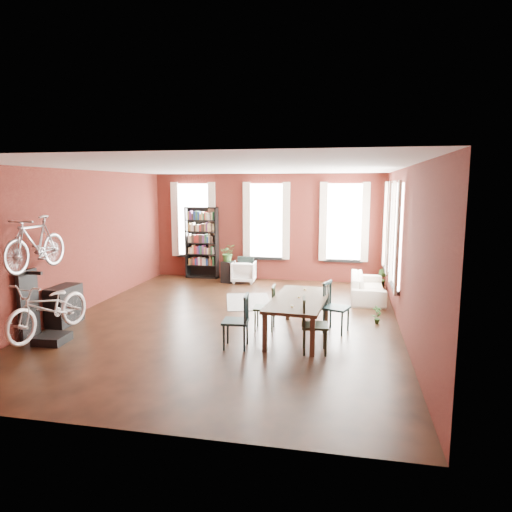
% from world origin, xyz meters
% --- Properties ---
extents(room, '(9.00, 9.04, 3.22)m').
position_xyz_m(room, '(0.25, 0.62, 2.14)').
color(room, black).
rests_on(room, ground).
extents(dining_table, '(1.12, 2.22, 0.73)m').
position_xyz_m(dining_table, '(1.55, -0.68, 0.37)').
color(dining_table, '#463A2A').
rests_on(dining_table, ground).
extents(dining_chair_a, '(0.47, 0.47, 0.96)m').
position_xyz_m(dining_chair_a, '(0.53, -1.54, 0.48)').
color(dining_chair_a, '#163032').
rests_on(dining_chair_a, ground).
extents(dining_chair_b, '(0.43, 0.43, 0.89)m').
position_xyz_m(dining_chair_b, '(0.84, -0.42, 0.44)').
color(dining_chair_b, '#1C2F1B').
rests_on(dining_chair_b, ground).
extents(dining_chair_c, '(0.49, 0.49, 0.96)m').
position_xyz_m(dining_chair_c, '(1.91, -1.50, 0.48)').
color(dining_chair_c, '#21301C').
rests_on(dining_chair_c, ground).
extents(dining_chair_d, '(0.57, 0.57, 0.98)m').
position_xyz_m(dining_chair_d, '(2.24, -0.31, 0.49)').
color(dining_chair_d, '#1A383A').
rests_on(dining_chair_d, ground).
extents(bookshelf, '(1.00, 0.32, 2.20)m').
position_xyz_m(bookshelf, '(-2.00, 4.30, 1.10)').
color(bookshelf, black).
rests_on(bookshelf, ground).
extents(white_armchair, '(0.72, 0.68, 0.69)m').
position_xyz_m(white_armchair, '(-0.58, 3.87, 0.35)').
color(white_armchair, white).
rests_on(white_armchair, ground).
extents(cream_sofa, '(0.61, 2.08, 0.81)m').
position_xyz_m(cream_sofa, '(2.95, 2.60, 0.41)').
color(cream_sofa, beige).
rests_on(cream_sofa, ground).
extents(striped_rug, '(1.49, 1.94, 0.01)m').
position_xyz_m(striped_rug, '(0.06, 1.64, 0.01)').
color(striped_rug, black).
rests_on(striped_rug, ground).
extents(bike_trainer, '(0.55, 0.55, 0.15)m').
position_xyz_m(bike_trainer, '(-2.82, -1.98, 0.08)').
color(bike_trainer, black).
rests_on(bike_trainer, ground).
extents(bike_wall_rack, '(0.16, 0.60, 1.30)m').
position_xyz_m(bike_wall_rack, '(-3.40, -1.80, 0.65)').
color(bike_wall_rack, black).
rests_on(bike_wall_rack, ground).
extents(console_table, '(0.40, 0.80, 0.80)m').
position_xyz_m(console_table, '(-3.28, -0.90, 0.40)').
color(console_table, black).
rests_on(console_table, ground).
extents(plant_stand, '(0.39, 0.39, 0.63)m').
position_xyz_m(plant_stand, '(-1.04, 3.75, 0.32)').
color(plant_stand, black).
rests_on(plant_stand, ground).
extents(plant_by_sofa, '(0.53, 0.69, 0.27)m').
position_xyz_m(plant_by_sofa, '(3.37, 3.69, 0.14)').
color(plant_by_sofa, '#2E5622').
rests_on(plant_by_sofa, ground).
extents(plant_small, '(0.39, 0.43, 0.14)m').
position_xyz_m(plant_small, '(3.06, 0.40, 0.07)').
color(plant_small, '#2B5E25').
rests_on(plant_small, ground).
extents(bicycle_floor, '(0.79, 1.09, 1.92)m').
position_xyz_m(bicycle_floor, '(-2.84, -1.96, 1.11)').
color(bicycle_floor, silver).
rests_on(bicycle_floor, bike_trainer).
extents(bicycle_hung, '(0.47, 1.00, 1.66)m').
position_xyz_m(bicycle_hung, '(-3.15, -1.80, 2.13)').
color(bicycle_hung, '#A5A8AD').
rests_on(bicycle_hung, bike_wall_rack).
extents(plant_on_stand, '(0.60, 0.63, 0.40)m').
position_xyz_m(plant_on_stand, '(-1.04, 3.79, 0.83)').
color(plant_on_stand, '#306026').
rests_on(plant_on_stand, plant_stand).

